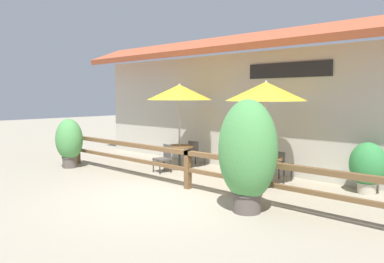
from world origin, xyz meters
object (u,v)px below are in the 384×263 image
(chair_near_streetside, at_px, (164,157))
(potted_plant_entrance_palm, at_px, (69,141))
(patio_umbrella_middle, at_px, (266,92))
(patio_umbrella_near, at_px, (179,92))
(dining_table_middle, at_px, (264,163))
(chair_middle_streetside, at_px, (248,172))
(chair_middle_wallside, at_px, (280,165))
(potted_plant_broad_leaf, at_px, (248,153))
(potted_plant_small_flowering, at_px, (368,166))
(chair_near_wallside, at_px, (196,152))
(dining_table_near, at_px, (180,150))

(chair_near_streetside, height_order, potted_plant_entrance_palm, potted_plant_entrance_palm)
(chair_near_streetside, height_order, patio_umbrella_middle, patio_umbrella_middle)
(patio_umbrella_near, height_order, dining_table_middle, patio_umbrella_near)
(chair_middle_streetside, height_order, chair_middle_wallside, same)
(chair_middle_wallside, xyz_separation_m, potted_plant_entrance_palm, (-5.97, -2.75, 0.39))
(patio_umbrella_near, relative_size, potted_plant_entrance_palm, 1.71)
(potted_plant_entrance_palm, bearing_deg, dining_table_middle, 19.16)
(chair_middle_streetside, distance_m, chair_middle_wallside, 1.40)
(patio_umbrella_near, relative_size, potted_plant_broad_leaf, 1.20)
(dining_table_middle, distance_m, potted_plant_small_flowering, 2.38)
(dining_table_middle, xyz_separation_m, chair_middle_streetside, (-0.03, -0.70, -0.13))
(patio_umbrella_near, distance_m, chair_middle_streetside, 3.78)
(chair_middle_wallside, height_order, potted_plant_entrance_palm, potted_plant_entrance_palm)
(chair_near_streetside, bearing_deg, potted_plant_entrance_palm, -139.46)
(potted_plant_entrance_palm, xyz_separation_m, potted_plant_small_flowering, (8.08, 3.05, -0.19))
(chair_middle_streetside, bearing_deg, chair_near_wallside, 149.11)
(chair_near_wallside, height_order, potted_plant_entrance_palm, potted_plant_entrance_palm)
(chair_middle_wallside, relative_size, potted_plant_entrance_palm, 0.53)
(chair_near_wallside, relative_size, patio_umbrella_middle, 0.31)
(chair_near_wallside, relative_size, chair_middle_streetside, 1.00)
(dining_table_middle, height_order, potted_plant_small_flowering, potted_plant_small_flowering)
(patio_umbrella_near, bearing_deg, chair_near_wallside, 85.01)
(chair_near_streetside, xyz_separation_m, dining_table_middle, (3.14, 0.53, 0.13))
(chair_near_streetside, xyz_separation_m, chair_middle_streetside, (3.11, -0.17, 0.00))
(chair_middle_streetside, relative_size, chair_middle_wallside, 1.00)
(chair_near_streetside, height_order, chair_middle_wallside, same)
(patio_umbrella_middle, bearing_deg, dining_table_middle, 180.00)
(chair_near_wallside, bearing_deg, chair_middle_streetside, 147.41)
(chair_near_streetside, relative_size, chair_middle_wallside, 1.00)
(chair_near_streetside, xyz_separation_m, chair_near_wallside, (0.04, 1.38, 0.00))
(chair_near_wallside, relative_size, chair_middle_wallside, 1.00)
(chair_near_streetside, height_order, chair_near_wallside, same)
(dining_table_near, relative_size, chair_near_wallside, 1.06)
(patio_umbrella_middle, distance_m, chair_middle_streetside, 2.06)
(patio_umbrella_middle, height_order, dining_table_middle, patio_umbrella_middle)
(chair_near_wallside, height_order, chair_middle_streetside, same)
(potted_plant_entrance_palm, height_order, potted_plant_small_flowering, potted_plant_entrance_palm)
(potted_plant_entrance_palm, bearing_deg, potted_plant_broad_leaf, -0.10)
(chair_near_streetside, bearing_deg, patio_umbrella_middle, 21.41)
(dining_table_middle, bearing_deg, chair_near_streetside, -170.35)
(chair_middle_wallside, relative_size, potted_plant_broad_leaf, 0.37)
(dining_table_middle, bearing_deg, patio_umbrella_near, 177.20)
(chair_middle_wallside, bearing_deg, potted_plant_small_flowering, -170.14)
(dining_table_near, height_order, potted_plant_small_flowering, potted_plant_small_flowering)
(dining_table_middle, relative_size, potted_plant_entrance_palm, 0.57)
(patio_umbrella_near, bearing_deg, chair_near_streetside, -88.64)
(chair_middle_streetside, bearing_deg, potted_plant_entrance_palm, -171.23)
(chair_middle_streetside, bearing_deg, dining_table_near, 160.52)
(dining_table_near, height_order, chair_near_streetside, chair_near_streetside)
(patio_umbrella_middle, relative_size, potted_plant_small_flowering, 2.20)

